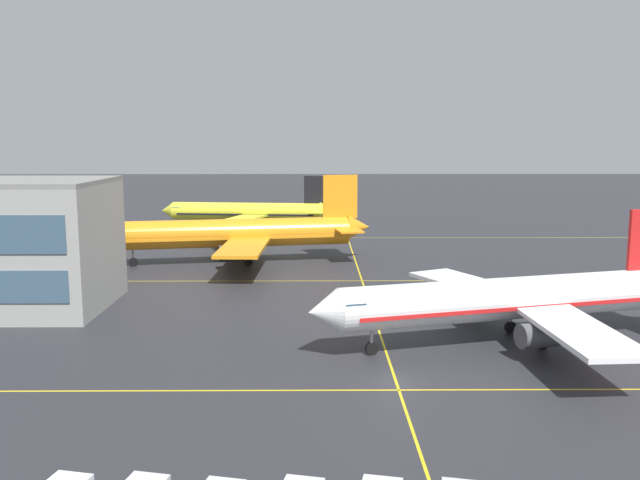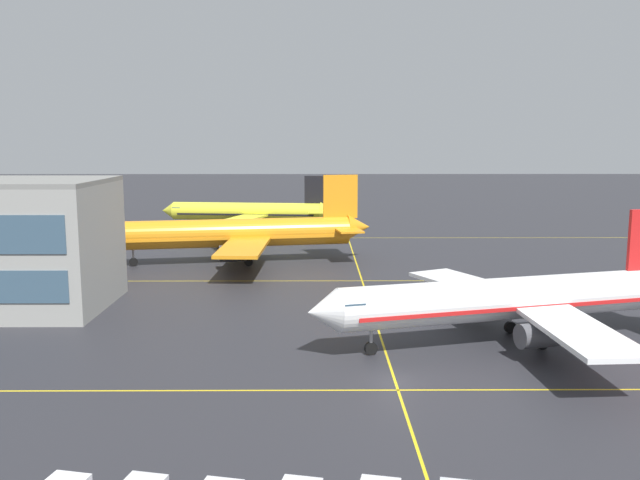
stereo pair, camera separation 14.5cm
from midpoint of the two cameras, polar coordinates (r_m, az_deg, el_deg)
name	(u,v)px [view 1 (the left image)]	position (r m, az deg, el deg)	size (l,w,h in m)	color
ground_plane	(396,380)	(51.37, 6.38, -11.80)	(600.00, 600.00, 0.00)	#28282D
airliner_front_gate	(513,299)	(61.43, 16.09, -4.85)	(36.54, 31.12, 11.51)	white
airliner_second_row	(236,233)	(97.63, -7.26, 0.56)	(40.62, 34.60, 12.66)	orange
airliner_third_row	(248,212)	(132.43, -6.15, 2.41)	(34.90, 29.92, 10.84)	yellow
taxiway_markings	(362,281)	(85.39, 3.56, -3.49)	(132.39, 123.74, 0.01)	yellow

